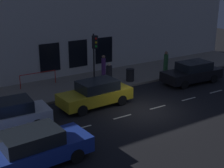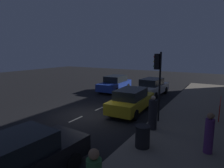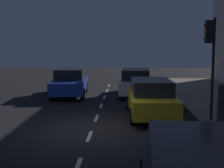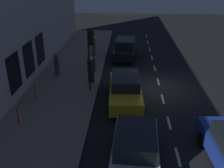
# 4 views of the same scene
# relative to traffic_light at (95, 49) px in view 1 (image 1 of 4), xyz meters

# --- Properties ---
(ground_plane) EXTENTS (60.00, 60.00, 0.00)m
(ground_plane) POSITION_rel_traffic_light_xyz_m (-4.33, -0.86, -3.01)
(ground_plane) COLOR black
(sidewalk) EXTENTS (4.50, 32.00, 0.15)m
(sidewalk) POSITION_rel_traffic_light_xyz_m (1.92, -0.86, -2.93)
(sidewalk) COLOR gray
(sidewalk) RESTS_ON ground
(building_facade) EXTENTS (0.65, 32.00, 8.08)m
(building_facade) POSITION_rel_traffic_light_xyz_m (4.47, -0.86, 1.03)
(building_facade) COLOR beige
(building_facade) RESTS_ON ground
(lane_centre_line) EXTENTS (0.12, 27.20, 0.01)m
(lane_centre_line) POSITION_rel_traffic_light_xyz_m (-4.33, -1.86, -3.00)
(lane_centre_line) COLOR beige
(lane_centre_line) RESTS_ON ground
(traffic_light) EXTENTS (0.45, 0.32, 3.85)m
(traffic_light) POSITION_rel_traffic_light_xyz_m (0.00, 0.00, 0.00)
(traffic_light) COLOR black
(traffic_light) RESTS_ON sidewalk
(parked_car_0) EXTENTS (2.08, 4.67, 1.58)m
(parked_car_0) POSITION_rel_traffic_light_xyz_m (-1.98, -7.12, -2.21)
(parked_car_0) COLOR black
(parked_car_0) RESTS_ON ground
(parked_car_1) EXTENTS (2.03, 4.56, 1.58)m
(parked_car_1) POSITION_rel_traffic_light_xyz_m (-2.52, 6.66, -2.22)
(parked_car_1) COLOR silver
(parked_car_1) RESTS_ON ground
(parked_car_2) EXTENTS (2.13, 4.66, 1.58)m
(parked_car_2) POSITION_rel_traffic_light_xyz_m (-6.43, 6.55, -2.21)
(parked_car_2) COLOR #1E389E
(parked_car_2) RESTS_ON ground
(parked_car_3) EXTENTS (2.00, 4.56, 1.58)m
(parked_car_3) POSITION_rel_traffic_light_xyz_m (-2.08, 1.16, -2.22)
(parked_car_3) COLOR gold
(parked_car_3) RESTS_ON ground
(pedestrian_0) EXTENTS (0.60, 0.60, 1.72)m
(pedestrian_0) POSITION_rel_traffic_light_xyz_m (0.21, -1.24, -2.07)
(pedestrian_0) COLOR #232328
(pedestrian_0) RESTS_ON sidewalk
(pedestrian_1) EXTENTS (0.38, 0.38, 1.74)m
(pedestrian_1) POSITION_rel_traffic_light_xyz_m (0.77, -6.98, -2.05)
(pedestrian_1) COLOR #336B38
(pedestrian_1) RESTS_ON sidewalk
(pedestrian_2) EXTENTS (0.46, 0.46, 1.61)m
(pedestrian_2) POSITION_rel_traffic_light_xyz_m (2.81, -2.37, -2.10)
(pedestrian_2) COLOR #5B2D70
(pedestrian_2) RESTS_ON sidewalk
(trash_bin) EXTENTS (0.62, 0.62, 0.91)m
(trash_bin) POSITION_rel_traffic_light_xyz_m (0.47, -3.24, -2.40)
(trash_bin) COLOR black
(trash_bin) RESTS_ON sidewalk
(red_railing) EXTENTS (0.05, 2.64, 0.97)m
(red_railing) POSITION_rel_traffic_light_xyz_m (3.07, 2.89, -2.11)
(red_railing) COLOR red
(red_railing) RESTS_ON sidewalk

